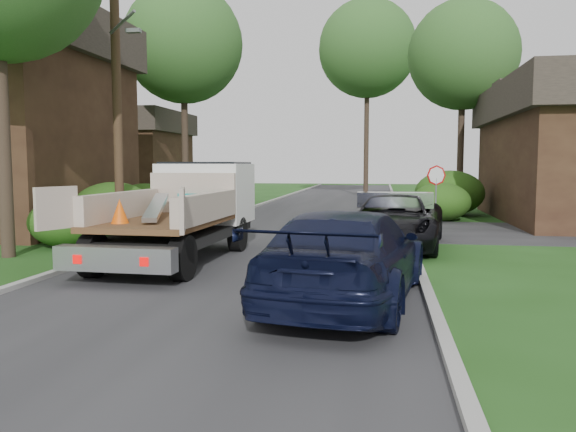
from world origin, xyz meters
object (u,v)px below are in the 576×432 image
(tree_right_far, at_px, (463,55))
(tree_left_back, at_px, (28,32))
(house_left_far, at_px, (124,156))
(black_pickup, at_px, (395,221))
(utility_pole, at_px, (117,83))
(flatbed_truck, at_px, (191,205))
(stop_sign, at_px, (436,184))
(tree_left_far, at_px, (183,44))
(navy_suv, at_px, (348,256))
(tree_center_far, at_px, (367,49))

(tree_right_far, relative_size, tree_left_back, 0.96)
(tree_right_far, bearing_deg, tree_left_back, -161.97)
(house_left_far, bearing_deg, black_pickup, -45.54)
(utility_pole, bearing_deg, flatbed_truck, -39.75)
(stop_sign, relative_size, tree_left_far, 0.20)
(tree_left_back, bearing_deg, stop_sign, -11.77)
(flatbed_truck, relative_size, navy_suv, 1.17)
(tree_left_back, xyz_separation_m, navy_suv, (16.60, -15.50, -8.12))
(stop_sign, height_order, tree_left_far, tree_left_far)
(flatbed_truck, relative_size, black_pickup, 1.18)
(tree_right_far, xyz_separation_m, black_pickup, (-3.90, -15.43, -7.67))
(stop_sign, distance_m, tree_right_far, 13.08)
(utility_pole, height_order, tree_left_far, tree_left_far)
(utility_pole, height_order, flatbed_truck, utility_pole)
(tree_right_far, bearing_deg, black_pickup, -104.19)
(stop_sign, height_order, tree_right_far, tree_right_far)
(utility_pole, distance_m, house_left_far, 18.93)
(stop_sign, bearing_deg, house_left_far, 145.19)
(flatbed_truck, xyz_separation_m, black_pickup, (5.58, 2.51, -0.59))
(utility_pole, height_order, house_left_far, utility_pole)
(tree_right_far, bearing_deg, flatbed_truck, -117.85)
(tree_left_back, xyz_separation_m, tree_center_far, (16.00, 17.00, 2.00))
(stop_sign, relative_size, tree_center_far, 0.17)
(tree_center_far, bearing_deg, tree_left_back, -133.26)
(stop_sign, height_order, navy_suv, stop_sign)
(tree_center_far, distance_m, black_pickup, 27.43)
(stop_sign, distance_m, navy_suv, 11.83)
(black_pickup, height_order, navy_suv, navy_suv)
(black_pickup, bearing_deg, tree_center_far, 100.74)
(tree_right_far, distance_m, black_pickup, 17.66)
(tree_left_far, xyz_separation_m, tree_left_back, (-6.50, -4.00, -0.00))
(stop_sign, height_order, house_left_far, house_left_far)
(tree_left_back, height_order, navy_suv, tree_left_back)
(tree_left_back, bearing_deg, tree_left_far, 31.61)
(tree_right_far, xyz_separation_m, tree_left_back, (-21.50, -7.00, 0.50))
(tree_left_back, bearing_deg, tree_right_far, 18.03)
(utility_pole, xyz_separation_m, navy_suv, (8.08, -7.48, -4.32))
(tree_left_far, xyz_separation_m, navy_suv, (10.10, -19.50, -8.13))
(house_left_far, bearing_deg, tree_right_far, -5.44)
(utility_pole, height_order, black_pickup, utility_pole)
(stop_sign, bearing_deg, tree_center_far, 98.66)
(utility_pole, distance_m, tree_left_far, 12.77)
(tree_left_far, distance_m, black_pickup, 18.56)
(tree_left_far, bearing_deg, house_left_far, 140.19)
(tree_left_back, relative_size, flatbed_truck, 1.74)
(tree_left_back, bearing_deg, flatbed_truck, -42.28)
(house_left_far, distance_m, tree_right_far, 21.78)
(stop_sign, xyz_separation_m, tree_left_far, (-12.70, 8.00, 7.20))
(house_left_far, relative_size, tree_right_far, 0.66)
(tree_left_far, xyz_separation_m, tree_right_far, (15.00, 3.00, -0.50))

